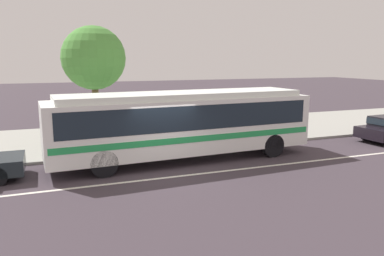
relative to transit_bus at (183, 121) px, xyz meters
name	(u,v)px	position (x,y,z in m)	size (l,w,h in m)	color
ground_plane	(165,171)	(-1.21, -1.33, -1.66)	(120.00, 120.00, 0.00)	#3D333B
sidewalk_slab	(129,137)	(-1.21, 5.35, -1.60)	(60.00, 8.00, 0.12)	#9B9A92
lane_stripe_center	(172,177)	(-1.21, -2.13, -1.66)	(56.00, 0.16, 0.01)	silver
transit_bus	(183,121)	(0.00, 0.00, 0.00)	(11.10, 3.04, 2.85)	white
pedestrian_waiting_near_sign	(139,125)	(-1.22, 2.94, -0.58)	(0.41, 0.41, 1.64)	#352D35
pedestrian_walking_along_curb	(101,130)	(-3.09, 2.08, -0.54)	(0.45, 0.45, 1.71)	#392D42
bus_stop_sign	(229,112)	(3.09, 2.01, -0.02)	(0.16, 0.43, 2.35)	gray
street_tree_near_stop	(94,58)	(-3.01, 4.46, 2.55)	(3.07, 3.07, 5.66)	brown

